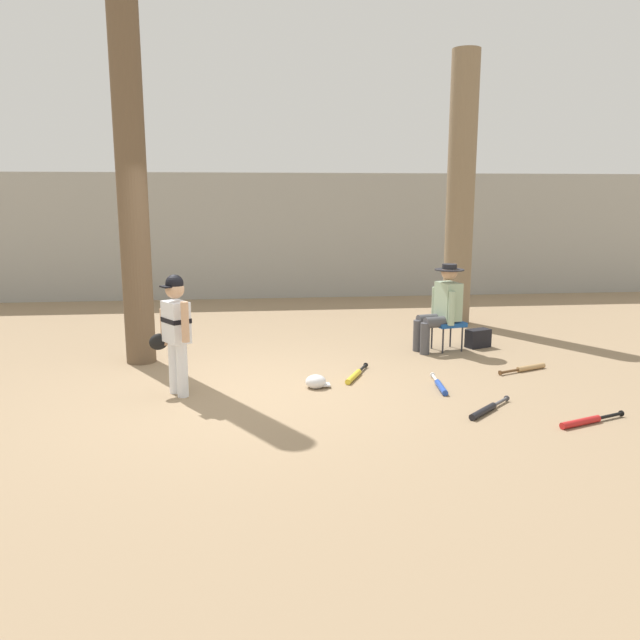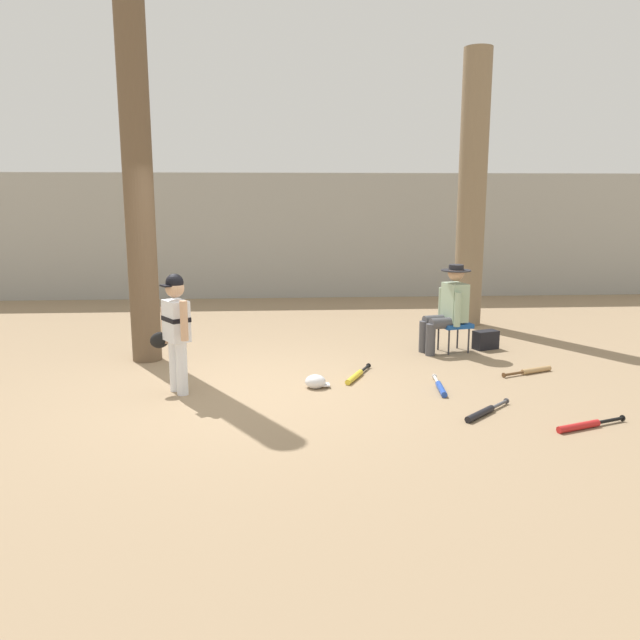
% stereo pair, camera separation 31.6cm
% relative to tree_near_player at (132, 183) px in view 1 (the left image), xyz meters
% --- Properties ---
extents(ground_plane, '(60.00, 60.00, 0.00)m').
position_rel_tree_near_player_xyz_m(ground_plane, '(1.36, -1.50, -2.26)').
color(ground_plane, '#937A5B').
extents(concrete_back_wall, '(18.00, 0.36, 2.57)m').
position_rel_tree_near_player_xyz_m(concrete_back_wall, '(1.36, 5.20, -0.98)').
color(concrete_back_wall, '#9E9E99').
rests_on(concrete_back_wall, ground).
extents(tree_near_player, '(0.61, 0.61, 5.18)m').
position_rel_tree_near_player_xyz_m(tree_near_player, '(0.00, 0.00, 0.00)').
color(tree_near_player, brown).
rests_on(tree_near_player, ground).
extents(tree_behind_spectator, '(0.73, 0.73, 4.50)m').
position_rel_tree_near_player_xyz_m(tree_behind_spectator, '(4.85, 2.05, -0.38)').
color(tree_behind_spectator, '#7F6B51').
rests_on(tree_behind_spectator, ground).
extents(young_ballplayer, '(0.51, 0.52, 1.31)m').
position_rel_tree_near_player_xyz_m(young_ballplayer, '(0.62, -1.45, -1.52)').
color(young_ballplayer, white).
rests_on(young_ballplayer, ground).
extents(folding_stool, '(0.48, 0.48, 0.41)m').
position_rel_tree_near_player_xyz_m(folding_stool, '(4.12, 0.19, -1.90)').
color(folding_stool, '#194C9E').
rests_on(folding_stool, ground).
extents(seated_spectator, '(0.68, 0.54, 1.20)m').
position_rel_tree_near_player_xyz_m(seated_spectator, '(4.02, 0.16, -1.62)').
color(seated_spectator, '#47474C').
rests_on(seated_spectator, ground).
extents(handbag_beside_stool, '(0.38, 0.29, 0.26)m').
position_rel_tree_near_player_xyz_m(handbag_beside_stool, '(4.61, 0.30, -2.13)').
color(handbag_beside_stool, black).
rests_on(handbag_beside_stool, ground).
extents(bat_wood_tan, '(0.70, 0.34, 0.07)m').
position_rel_tree_near_player_xyz_m(bat_wood_tan, '(4.78, -0.96, -2.23)').
color(bat_wood_tan, tan).
rests_on(bat_wood_tan, ground).
extents(bat_blue_youth, '(0.13, 0.72, 0.07)m').
position_rel_tree_near_player_xyz_m(bat_blue_youth, '(3.50, -1.56, -2.23)').
color(bat_blue_youth, '#2347AD').
rests_on(bat_blue_youth, ground).
extents(bat_red_barrel, '(0.77, 0.33, 0.07)m').
position_rel_tree_near_player_xyz_m(bat_red_barrel, '(4.52, -2.81, -2.23)').
color(bat_red_barrel, red).
rests_on(bat_red_barrel, ground).
extents(bat_black_composite, '(0.61, 0.58, 0.07)m').
position_rel_tree_near_player_xyz_m(bat_black_composite, '(3.71, -2.39, -2.23)').
color(bat_black_composite, black).
rests_on(bat_black_composite, ground).
extents(bat_yellow_trainer, '(0.40, 0.75, 0.07)m').
position_rel_tree_near_player_xyz_m(bat_yellow_trainer, '(2.62, -1.04, -2.23)').
color(bat_yellow_trainer, yellow).
rests_on(bat_yellow_trainer, ground).
extents(batting_helmet_white, '(0.28, 0.21, 0.16)m').
position_rel_tree_near_player_xyz_m(batting_helmet_white, '(2.13, -1.37, -2.20)').
color(batting_helmet_white, silver).
rests_on(batting_helmet_white, ground).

